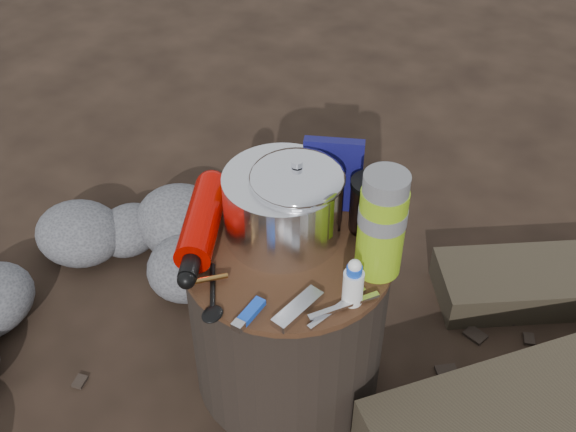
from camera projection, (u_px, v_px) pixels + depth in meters
The scene contains 15 objects.
ground at pixel (288, 370), 1.64m from camera, with size 60.00×60.00×0.00m, color black.
stump at pixel (288, 316), 1.52m from camera, with size 0.42×0.42×0.39m, color black.
rock_ring at pixel (59, 310), 1.66m from camera, with size 0.43×0.94×0.19m, color #515155, non-canonical shape.
foil_windscreen at pixel (283, 206), 1.38m from camera, with size 0.24×0.24×0.14m, color white.
camping_pot at pixel (297, 203), 1.36m from camera, with size 0.18×0.18×0.18m, color white.
fuel_bottle at pixel (202, 221), 1.40m from camera, with size 0.07×0.30×0.07m, color #C70700, non-canonical shape.
thermos at pixel (382, 225), 1.28m from camera, with size 0.09×0.09×0.22m, color #89BA18.
travel_mug at pixel (369, 205), 1.41m from camera, with size 0.08×0.08×0.12m, color black.
stuff_sack at pixel (281, 174), 1.49m from camera, with size 0.17×0.14×0.12m, color #BBA904.
food_pouch at pixel (332, 174), 1.45m from camera, with size 0.12×0.03×0.16m, color #0F0E50.
lighter at pixel (251, 311), 1.26m from camera, with size 0.02×0.08×0.01m, color blue.
multitool at pixel (298, 309), 1.26m from camera, with size 0.03×0.11×0.02m, color silver.
pot_grabber at pixel (337, 307), 1.27m from camera, with size 0.04×0.14×0.01m, color silver, non-canonical shape.
spork at pixel (212, 288), 1.31m from camera, with size 0.03×0.14×0.01m, color black, non-canonical shape.
squeeze_bottle at pixel (353, 284), 1.26m from camera, with size 0.04×0.04×0.09m, color white.
Camera 1 is at (0.49, -0.89, 1.35)m, focal length 43.51 mm.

